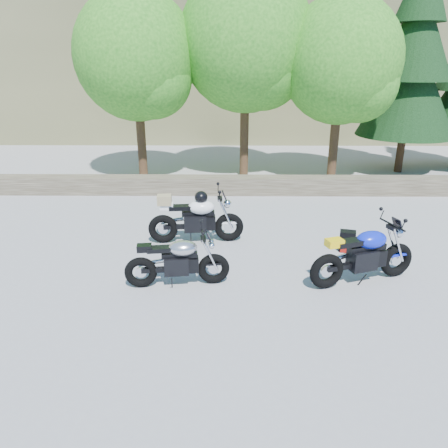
% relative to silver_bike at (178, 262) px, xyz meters
% --- Properties ---
extents(ground, '(90.00, 90.00, 0.00)m').
position_rel_silver_bike_xyz_m(ground, '(0.58, 0.02, -0.44)').
color(ground, '#929298').
rests_on(ground, ground).
extents(stone_wall, '(22.00, 0.55, 0.50)m').
position_rel_silver_bike_xyz_m(stone_wall, '(0.58, 5.52, -0.19)').
color(stone_wall, '#443C2D').
rests_on(stone_wall, ground).
extents(hillside, '(80.00, 30.00, 15.00)m').
position_rel_silver_bike_xyz_m(hillside, '(3.58, 28.02, 7.06)').
color(hillside, brown).
rests_on(hillside, ground).
extents(tree_decid_left, '(3.67, 3.67, 5.62)m').
position_rel_silver_bike_xyz_m(tree_decid_left, '(-1.82, 7.16, 3.19)').
color(tree_decid_left, '#382314').
rests_on(tree_decid_left, ground).
extents(tree_decid_mid, '(4.08, 4.08, 6.24)m').
position_rel_silver_bike_xyz_m(tree_decid_mid, '(1.48, 7.56, 3.60)').
color(tree_decid_mid, '#382314').
rests_on(tree_decid_mid, ground).
extents(tree_decid_right, '(3.54, 3.54, 5.41)m').
position_rel_silver_bike_xyz_m(tree_decid_right, '(4.28, 6.96, 3.06)').
color(tree_decid_right, '#382314').
rests_on(tree_decid_right, ground).
extents(conifer_near, '(3.17, 3.17, 7.06)m').
position_rel_silver_bike_xyz_m(conifer_near, '(6.78, 8.22, 3.24)').
color(conifer_near, '#382314').
rests_on(conifer_near, ground).
extents(silver_bike, '(1.81, 0.57, 0.91)m').
position_rel_silver_bike_xyz_m(silver_bike, '(0.00, 0.00, 0.00)').
color(silver_bike, black).
rests_on(silver_bike, ground).
extents(white_bike, '(2.04, 0.64, 1.13)m').
position_rel_silver_bike_xyz_m(white_bike, '(0.17, 1.93, 0.11)').
color(white_bike, black).
rests_on(white_bike, ground).
extents(blue_bike, '(1.99, 0.89, 1.03)m').
position_rel_silver_bike_xyz_m(blue_bike, '(3.22, 0.15, 0.06)').
color(blue_bike, black).
rests_on(blue_bike, ground).
extents(backpack, '(0.36, 0.33, 0.42)m').
position_rel_silver_bike_xyz_m(backpack, '(3.29, 1.48, -0.24)').
color(backpack, black).
rests_on(backpack, ground).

